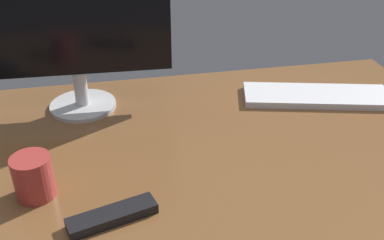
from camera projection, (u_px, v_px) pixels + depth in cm
name	position (u px, v px, depth cm)	size (l,w,h in cm)	color
desk	(204.00, 150.00, 113.66)	(140.00, 84.00, 2.00)	brown
monitor	(73.00, 31.00, 118.79)	(51.34, 18.57, 41.28)	silver
keyboard	(316.00, 96.00, 134.18)	(42.27, 13.20, 1.93)	white
tv_remote	(112.00, 216.00, 90.11)	(17.92, 4.69, 2.16)	black
coffee_mug	(33.00, 177.00, 94.83)	(8.26, 8.26, 9.55)	#B23833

